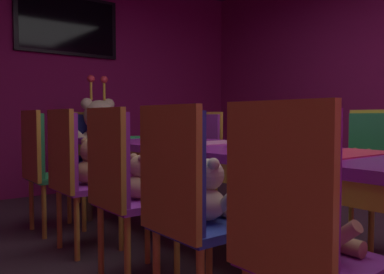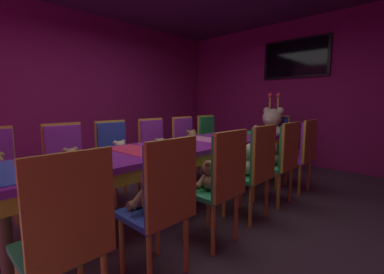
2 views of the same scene
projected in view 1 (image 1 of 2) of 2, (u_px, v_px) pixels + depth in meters
The scene contains 23 objects.
ground_plane at pixel (257, 265), 2.52m from camera, with size 7.90×7.90×0.00m, color #3F2D38.
wall_back at pixel (66, 79), 4.96m from camera, with size 5.20×0.12×2.80m, color #8C1959.
banquet_table at pixel (258, 161), 2.48m from camera, with size 0.90×3.75×0.75m.
chair_left_1 at pixel (292, 223), 1.27m from camera, with size 0.42×0.41×0.98m.
teddy_left_1 at pixel (318, 222), 1.36m from camera, with size 0.23×0.30×0.28m.
chair_left_2 at pixel (183, 195), 1.73m from camera, with size 0.42×0.41×0.98m.
teddy_left_2 at pixel (209, 194), 1.82m from camera, with size 0.24×0.31×0.30m.
chair_left_3 at pixel (119, 178), 2.23m from camera, with size 0.42×0.41×0.98m.
teddy_left_3 at pixel (141, 180), 2.32m from camera, with size 0.22×0.28×0.26m.
chair_left_4 at pixel (72, 167), 2.72m from camera, with size 0.42×0.41×0.98m.
teddy_left_4 at pixel (92, 165), 2.81m from camera, with size 0.27×0.35×0.33m.
chair_left_5 at pixel (41, 159), 3.19m from camera, with size 0.42×0.41×0.98m.
chair_right_2 at pixel (371, 165), 2.79m from camera, with size 0.42×0.41×0.98m.
teddy_right_2 at pixel (360, 171), 2.70m from camera, with size 0.22×0.28×0.26m.
chair_right_3 at pixel (296, 158), 3.25m from camera, with size 0.42×0.41×0.98m.
teddy_right_3 at pixel (284, 160), 3.16m from camera, with size 0.27×0.34×0.32m.
chair_right_4 at pixel (244, 153), 3.72m from camera, with size 0.42×0.41×0.98m.
teddy_right_4 at pixel (233, 157), 3.63m from camera, with size 0.22×0.28×0.26m.
chair_right_5 at pixel (203, 149), 4.19m from camera, with size 0.42×0.41×0.98m.
teddy_right_5 at pixel (192, 152), 4.10m from camera, with size 0.22×0.29×0.27m.
throne_chair at pixel (94, 148), 4.39m from camera, with size 0.41×0.42×0.98m.
king_teddy_bear at pixel (100, 134), 4.25m from camera, with size 0.71×0.55×0.91m.
wall_tv at pixel (68, 25), 4.86m from camera, with size 1.26×0.06×0.73m.
Camera 1 is at (-1.85, -1.69, 0.94)m, focal length 37.50 mm.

